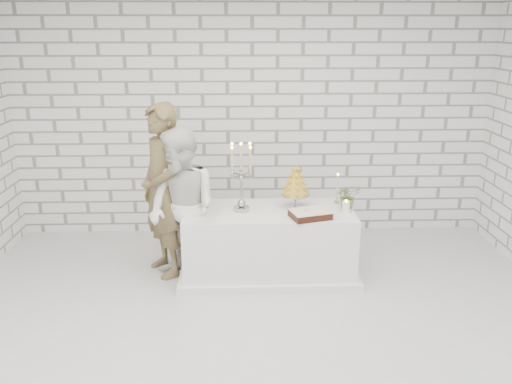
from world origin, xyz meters
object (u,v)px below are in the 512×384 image
bride (183,209)px  croquembouche (296,186)px  cake_table (269,243)px  groom (162,191)px  candelabra (241,177)px

bride → croquembouche: bride is taller
cake_table → bride: (-0.90, -0.15, 0.46)m
cake_table → groom: bearing=174.7°
groom → croquembouche: size_ratio=3.94×
bride → candelabra: (0.61, 0.14, 0.29)m
groom → candelabra: groom is taller
groom → candelabra: 0.87m
cake_table → candelabra: 0.80m
bride → croquembouche: 1.22m
candelabra → croquembouche: candelabra is taller
bride → candelabra: size_ratio=2.25×
cake_table → croquembouche: (0.29, 0.08, 0.61)m
groom → croquembouche: groom is taller
groom → croquembouche: bearing=58.2°
groom → cake_table: bearing=53.7°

